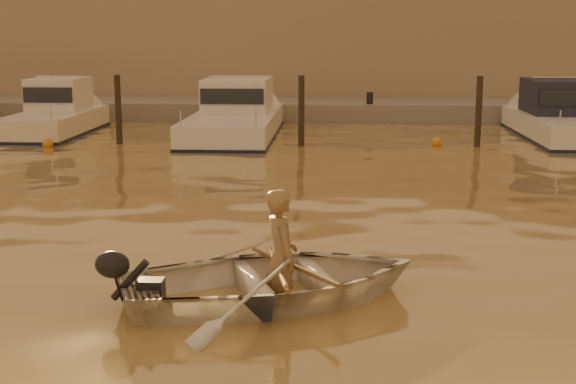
# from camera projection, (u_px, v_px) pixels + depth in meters

# --- Properties ---
(ground_plane) EXTENTS (160.00, 160.00, 0.00)m
(ground_plane) POSITION_uv_depth(u_px,v_px,m) (268.00, 308.00, 9.52)
(ground_plane) COLOR olive
(ground_plane) RESTS_ON ground
(dinghy) EXTENTS (4.43, 3.81, 0.77)m
(dinghy) POSITION_uv_depth(u_px,v_px,m) (273.00, 280.00, 9.72)
(dinghy) COLOR silver
(dinghy) RESTS_ON ground_plane
(person) EXTENTS (0.59, 0.71, 1.68)m
(person) POSITION_uv_depth(u_px,v_px,m) (281.00, 257.00, 9.69)
(person) COLOR olive
(person) RESTS_ON dinghy
(outboard_motor) EXTENTS (0.98, 0.69, 0.70)m
(outboard_motor) POSITION_uv_depth(u_px,v_px,m) (149.00, 290.00, 9.28)
(outboard_motor) COLOR black
(outboard_motor) RESTS_ON dinghy
(oar_port) EXTENTS (1.18, 1.80, 0.13)m
(oar_port) POSITION_uv_depth(u_px,v_px,m) (293.00, 266.00, 9.76)
(oar_port) COLOR brown
(oar_port) RESTS_ON dinghy
(oar_starboard) EXTENTS (0.45, 2.08, 0.13)m
(oar_starboard) POSITION_uv_depth(u_px,v_px,m) (277.00, 267.00, 9.70)
(oar_starboard) COLOR brown
(oar_starboard) RESTS_ON dinghy
(moored_boat_1) EXTENTS (2.03, 6.12, 1.75)m
(moored_boat_1) POSITION_uv_depth(u_px,v_px,m) (54.00, 114.00, 25.53)
(moored_boat_1) COLOR #EDE2C6
(moored_boat_1) RESTS_ON ground_plane
(moored_boat_2) EXTENTS (2.55, 8.45, 1.75)m
(moored_boat_2) POSITION_uv_depth(u_px,v_px,m) (235.00, 115.00, 25.19)
(moored_boat_2) COLOR white
(moored_boat_2) RESTS_ON ground_plane
(moored_boat_4) EXTENTS (2.41, 7.36, 1.75)m
(moored_boat_4) POSITION_uv_depth(u_px,v_px,m) (563.00, 117.00, 24.60)
(moored_boat_4) COLOR white
(moored_boat_4) RESTS_ON ground_plane
(piling_1) EXTENTS (0.18, 0.18, 2.20)m
(piling_1) POSITION_uv_depth(u_px,v_px,m) (118.00, 113.00, 23.17)
(piling_1) COLOR #2D2319
(piling_1) RESTS_ON ground_plane
(piling_2) EXTENTS (0.18, 0.18, 2.20)m
(piling_2) POSITION_uv_depth(u_px,v_px,m) (301.00, 114.00, 22.86)
(piling_2) COLOR #2D2319
(piling_2) RESTS_ON ground_plane
(piling_3) EXTENTS (0.18, 0.18, 2.20)m
(piling_3) POSITION_uv_depth(u_px,v_px,m) (478.00, 115.00, 22.57)
(piling_3) COLOR #2D2319
(piling_3) RESTS_ON ground_plane
(fender_b) EXTENTS (0.30, 0.30, 0.30)m
(fender_b) POSITION_uv_depth(u_px,v_px,m) (48.00, 144.00, 22.69)
(fender_b) COLOR orange
(fender_b) RESTS_ON ground_plane
(fender_c) EXTENTS (0.30, 0.30, 0.30)m
(fender_c) POSITION_uv_depth(u_px,v_px,m) (261.00, 147.00, 22.00)
(fender_c) COLOR white
(fender_c) RESTS_ON ground_plane
(fender_d) EXTENTS (0.30, 0.30, 0.30)m
(fender_d) POSITION_uv_depth(u_px,v_px,m) (437.00, 142.00, 22.93)
(fender_d) COLOR orange
(fender_d) RESTS_ON ground_plane
(quay) EXTENTS (52.00, 4.00, 1.00)m
(quay) POSITION_uv_depth(u_px,v_px,m) (315.00, 113.00, 30.53)
(quay) COLOR gray
(quay) RESTS_ON ground_plane
(waterfront_building) EXTENTS (46.00, 7.00, 4.80)m
(waterfront_building) POSITION_uv_depth(u_px,v_px,m) (319.00, 50.00, 35.47)
(waterfront_building) COLOR #9E8466
(waterfront_building) RESTS_ON quay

